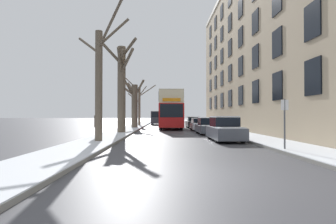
% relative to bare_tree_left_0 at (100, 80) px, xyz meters
% --- Properties ---
extents(ground_plane, '(320.00, 320.00, 0.00)m').
position_rel_bare_tree_left_0_xyz_m(ground_plane, '(4.72, -8.13, -3.57)').
color(ground_plane, '#424247').
extents(sidewalk_left, '(2.46, 130.00, 0.16)m').
position_rel_bare_tree_left_0_xyz_m(sidewalk_left, '(-0.24, 44.87, -3.49)').
color(sidewalk_left, gray).
rests_on(sidewalk_left, ground).
extents(sidewalk_right, '(2.46, 130.00, 0.16)m').
position_rel_bare_tree_left_0_xyz_m(sidewalk_right, '(9.67, 44.87, -3.49)').
color(sidewalk_right, gray).
rests_on(sidewalk_right, ground).
extents(terrace_facade_right, '(9.10, 36.04, 17.26)m').
position_rel_bare_tree_left_0_xyz_m(terrace_facade_right, '(15.39, 11.74, 5.06)').
color(terrace_facade_right, tan).
rests_on(terrace_facade_right, ground).
extents(bare_tree_left_0, '(3.36, 3.56, 7.48)m').
position_rel_bare_tree_left_0_xyz_m(bare_tree_left_0, '(0.00, 0.00, 0.00)').
color(bare_tree_left_0, brown).
rests_on(bare_tree_left_0, ground).
extents(bare_tree_left_1, '(3.37, 2.10, 7.94)m').
position_rel_bare_tree_left_0_xyz_m(bare_tree_left_1, '(0.01, 7.59, 0.62)').
color(bare_tree_left_1, brown).
rests_on(bare_tree_left_1, ground).
extents(bare_tree_left_2, '(2.65, 2.40, 5.94)m').
position_rel_bare_tree_left_0_xyz_m(bare_tree_left_2, '(0.07, 16.80, -0.57)').
color(bare_tree_left_2, brown).
rests_on(bare_tree_left_2, ground).
extents(bare_tree_left_3, '(4.31, 2.66, 6.98)m').
position_rel_bare_tree_left_0_xyz_m(bare_tree_left_3, '(-0.01, 24.20, -0.27)').
color(bare_tree_left_3, brown).
rests_on(bare_tree_left_3, ground).
extents(double_decker_bus, '(2.63, 10.25, 4.29)m').
position_rel_bare_tree_left_0_xyz_m(double_decker_bus, '(4.40, 16.69, -1.14)').
color(double_decker_bus, red).
rests_on(double_decker_bus, ground).
extents(parked_car_0, '(1.70, 4.06, 1.53)m').
position_rel_bare_tree_left_0_xyz_m(parked_car_0, '(7.39, 1.42, -2.87)').
color(parked_car_0, '#474C56').
rests_on(parked_car_0, ground).
extents(parked_car_1, '(1.81, 3.94, 1.42)m').
position_rel_bare_tree_left_0_xyz_m(parked_car_1, '(7.39, 7.28, -2.92)').
color(parked_car_1, '#474C56').
rests_on(parked_car_1, ground).
extents(parked_car_2, '(1.74, 4.28, 1.31)m').
position_rel_bare_tree_left_0_xyz_m(parked_car_2, '(7.39, 12.52, -2.96)').
color(parked_car_2, '#9EA3AD').
rests_on(parked_car_2, ground).
extents(parked_car_3, '(1.71, 4.02, 1.43)m').
position_rel_bare_tree_left_0_xyz_m(parked_car_3, '(7.39, 18.57, -2.91)').
color(parked_car_3, black).
rests_on(parked_car_3, ground).
extents(oncoming_van, '(1.95, 5.13, 2.28)m').
position_rel_bare_tree_left_0_xyz_m(oncoming_van, '(2.49, 30.72, -2.33)').
color(oncoming_van, '#333842').
rests_on(oncoming_van, ground).
extents(pedestrian_left_sidewalk, '(0.39, 0.39, 1.80)m').
position_rel_bare_tree_left_0_xyz_m(pedestrian_left_sidewalk, '(-0.50, 1.55, -2.58)').
color(pedestrian_left_sidewalk, black).
rests_on(pedestrian_left_sidewalk, ground).
extents(street_sign_post, '(0.32, 0.07, 2.27)m').
position_rel_bare_tree_left_0_xyz_m(street_sign_post, '(8.75, -3.70, -2.25)').
color(street_sign_post, '#4C4F54').
rests_on(street_sign_post, ground).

